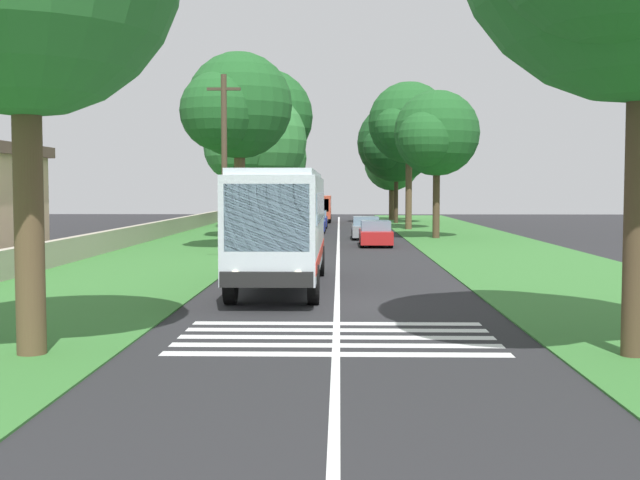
% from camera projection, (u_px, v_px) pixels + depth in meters
% --- Properties ---
extents(ground, '(160.00, 160.00, 0.00)m').
position_uv_depth(ground, '(337.00, 305.00, 22.44)').
color(ground, '#262628').
extents(grass_verge_left, '(120.00, 8.00, 0.04)m').
position_uv_depth(grass_verge_left, '(160.00, 258.00, 37.60)').
color(grass_verge_left, '#387533').
rests_on(grass_verge_left, ground).
extents(grass_verge_right, '(120.00, 8.00, 0.04)m').
position_uv_depth(grass_verge_right, '(518.00, 258.00, 37.21)').
color(grass_verge_right, '#387533').
rests_on(grass_verge_right, ground).
extents(centre_line, '(110.00, 0.16, 0.01)m').
position_uv_depth(centre_line, '(338.00, 258.00, 37.41)').
color(centre_line, silver).
rests_on(centre_line, ground).
extents(coach_bus, '(11.16, 2.62, 3.73)m').
position_uv_depth(coach_bus, '(282.00, 221.00, 26.37)').
color(coach_bus, silver).
rests_on(coach_bus, ground).
extents(zebra_crossing, '(4.05, 6.80, 0.01)m').
position_uv_depth(zebra_crossing, '(336.00, 337.00, 17.52)').
color(zebra_crossing, silver).
rests_on(zebra_crossing, ground).
extents(trailing_car_0, '(4.30, 1.78, 1.43)m').
position_uv_depth(trailing_car_0, '(376.00, 234.00, 45.50)').
color(trailing_car_0, '#B21E1E').
rests_on(trailing_car_0, ground).
extents(trailing_car_1, '(4.30, 1.78, 1.43)m').
position_uv_depth(trailing_car_1, '(366.00, 228.00, 52.03)').
color(trailing_car_1, gray).
rests_on(trailing_car_1, ground).
extents(trailing_car_2, '(4.30, 1.78, 1.43)m').
position_uv_depth(trailing_car_2, '(313.00, 223.00, 59.55)').
color(trailing_car_2, navy).
rests_on(trailing_car_2, ground).
extents(trailing_car_3, '(4.30, 1.78, 1.43)m').
position_uv_depth(trailing_car_3, '(316.00, 220.00, 66.48)').
color(trailing_car_3, navy).
rests_on(trailing_car_3, ground).
extents(trailing_minibus_0, '(6.00, 2.14, 2.53)m').
position_uv_depth(trailing_minibus_0, '(320.00, 206.00, 77.57)').
color(trailing_minibus_0, '#CC4C33').
rests_on(trailing_minibus_0, ground).
extents(roadside_tree_left_0, '(8.43, 7.00, 9.35)m').
position_uv_depth(roadside_tree_left_0, '(265.00, 160.00, 72.82)').
color(roadside_tree_left_0, brown).
rests_on(roadside_tree_left_0, grass_verge_left).
extents(roadside_tree_left_1, '(8.13, 6.66, 9.60)m').
position_uv_depth(roadside_tree_left_1, '(254.00, 144.00, 53.58)').
color(roadside_tree_left_1, brown).
rests_on(roadside_tree_left_1, grass_verge_left).
extents(roadside_tree_left_2, '(9.09, 7.57, 12.61)m').
position_uv_depth(roadside_tree_left_2, '(263.00, 120.00, 64.52)').
color(roadside_tree_left_2, brown).
rests_on(roadside_tree_left_2, grass_verge_left).
extents(roadside_tree_left_3, '(6.93, 5.61, 10.26)m').
position_uv_depth(roadside_tree_left_3, '(236.00, 109.00, 42.47)').
color(roadside_tree_left_3, brown).
rests_on(roadside_tree_left_3, grass_verge_left).
extents(roadside_tree_right_0, '(8.53, 7.20, 10.98)m').
position_uv_depth(roadside_tree_right_0, '(395.00, 145.00, 75.11)').
color(roadside_tree_right_0, '#3D2D1E').
rests_on(roadside_tree_right_0, grass_verge_right).
extents(roadside_tree_right_1, '(6.71, 5.45, 9.42)m').
position_uv_depth(roadside_tree_right_1, '(434.00, 136.00, 52.06)').
color(roadside_tree_right_1, '#4C3826').
rests_on(roadside_tree_right_1, grass_verge_right).
extents(roadside_tree_right_2, '(7.48, 6.33, 11.44)m').
position_uv_depth(roadside_tree_right_2, '(407.00, 125.00, 63.50)').
color(roadside_tree_right_2, brown).
rests_on(roadside_tree_right_2, grass_verge_right).
extents(roadside_tree_right_3, '(6.49, 5.64, 8.61)m').
position_uv_depth(roadside_tree_right_3, '(391.00, 164.00, 82.79)').
color(roadside_tree_right_3, brown).
rests_on(roadside_tree_right_3, grass_verge_right).
extents(utility_pole, '(0.24, 1.40, 7.88)m').
position_uv_depth(utility_pole, '(224.00, 166.00, 33.97)').
color(utility_pole, '#473828').
rests_on(utility_pole, grass_verge_left).
extents(roadside_wall, '(70.00, 0.40, 1.05)m').
position_uv_depth(roadside_wall, '(116.00, 239.00, 42.64)').
color(roadside_wall, '#B2A893').
rests_on(roadside_wall, grass_verge_left).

